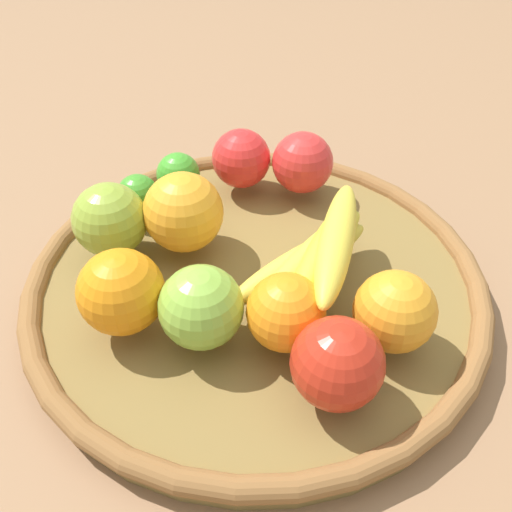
{
  "coord_description": "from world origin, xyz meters",
  "views": [
    {
      "loc": [
        0.36,
        -0.21,
        0.43
      ],
      "look_at": [
        0.0,
        0.0,
        0.05
      ],
      "focal_mm": 39.86,
      "sensor_mm": 36.0,
      "label": 1
    }
  ],
  "objects_px": {
    "apple_4": "(241,159)",
    "apple_2": "(110,220)",
    "lime_0": "(138,195)",
    "orange_3": "(286,312)",
    "banana_bunch": "(318,253)",
    "apple_1": "(303,163)",
    "apple_3": "(201,307)",
    "orange_0": "(395,311)",
    "lime_1": "(178,174)",
    "apple_0": "(337,363)",
    "orange_1": "(121,292)",
    "orange_2": "(183,212)"
  },
  "relations": [
    {
      "from": "lime_0",
      "to": "orange_3",
      "type": "bearing_deg",
      "value": 9.89
    },
    {
      "from": "lime_0",
      "to": "orange_2",
      "type": "xyz_separation_m",
      "value": [
        0.08,
        0.02,
        0.02
      ]
    },
    {
      "from": "apple_3",
      "to": "apple_4",
      "type": "relative_size",
      "value": 1.07
    },
    {
      "from": "lime_0",
      "to": "orange_3",
      "type": "distance_m",
      "value": 0.25
    },
    {
      "from": "apple_4",
      "to": "orange_3",
      "type": "xyz_separation_m",
      "value": [
        0.23,
        -0.09,
        -0.0
      ]
    },
    {
      "from": "lime_0",
      "to": "orange_0",
      "type": "relative_size",
      "value": 0.64
    },
    {
      "from": "lime_1",
      "to": "orange_0",
      "type": "bearing_deg",
      "value": 12.67
    },
    {
      "from": "banana_bunch",
      "to": "apple_4",
      "type": "height_order",
      "value": "banana_bunch"
    },
    {
      "from": "orange_2",
      "to": "banana_bunch",
      "type": "distance_m",
      "value": 0.15
    },
    {
      "from": "apple_1",
      "to": "orange_1",
      "type": "xyz_separation_m",
      "value": [
        0.1,
        -0.26,
        0.0
      ]
    },
    {
      "from": "orange_1",
      "to": "lime_1",
      "type": "bearing_deg",
      "value": 142.31
    },
    {
      "from": "apple_0",
      "to": "apple_1",
      "type": "bearing_deg",
      "value": 151.73
    },
    {
      "from": "apple_2",
      "to": "orange_3",
      "type": "xyz_separation_m",
      "value": [
        0.19,
        0.09,
        -0.0
      ]
    },
    {
      "from": "apple_4",
      "to": "apple_2",
      "type": "bearing_deg",
      "value": -77.18
    },
    {
      "from": "apple_1",
      "to": "apple_4",
      "type": "distance_m",
      "value": 0.07
    },
    {
      "from": "banana_bunch",
      "to": "orange_3",
      "type": "distance_m",
      "value": 0.08
    },
    {
      "from": "apple_0",
      "to": "orange_3",
      "type": "xyz_separation_m",
      "value": [
        -0.07,
        -0.0,
        -0.0
      ]
    },
    {
      "from": "lime_0",
      "to": "banana_bunch",
      "type": "height_order",
      "value": "banana_bunch"
    },
    {
      "from": "apple_3",
      "to": "lime_1",
      "type": "relative_size",
      "value": 1.47
    },
    {
      "from": "apple_0",
      "to": "lime_1",
      "type": "xyz_separation_m",
      "value": [
        -0.32,
        0.01,
        -0.01
      ]
    },
    {
      "from": "apple_4",
      "to": "orange_1",
      "type": "height_order",
      "value": "orange_1"
    },
    {
      "from": "apple_0",
      "to": "orange_0",
      "type": "height_order",
      "value": "apple_0"
    },
    {
      "from": "apple_2",
      "to": "orange_0",
      "type": "height_order",
      "value": "apple_2"
    },
    {
      "from": "apple_3",
      "to": "lime_1",
      "type": "bearing_deg",
      "value": 160.98
    },
    {
      "from": "apple_4",
      "to": "apple_2",
      "type": "xyz_separation_m",
      "value": [
        0.04,
        -0.17,
        0.0
      ]
    },
    {
      "from": "lime_0",
      "to": "orange_3",
      "type": "xyz_separation_m",
      "value": [
        0.24,
        0.04,
        0.01
      ]
    },
    {
      "from": "apple_1",
      "to": "lime_0",
      "type": "bearing_deg",
      "value": -106.05
    },
    {
      "from": "orange_1",
      "to": "lime_1",
      "type": "distance_m",
      "value": 0.21
    },
    {
      "from": "banana_bunch",
      "to": "apple_2",
      "type": "xyz_separation_m",
      "value": [
        -0.15,
        -0.15,
        0.0
      ]
    },
    {
      "from": "apple_2",
      "to": "orange_3",
      "type": "bearing_deg",
      "value": 24.52
    },
    {
      "from": "apple_1",
      "to": "lime_1",
      "type": "bearing_deg",
      "value": -116.56
    },
    {
      "from": "apple_1",
      "to": "orange_3",
      "type": "xyz_separation_m",
      "value": [
        0.19,
        -0.14,
        -0.0
      ]
    },
    {
      "from": "apple_3",
      "to": "apple_2",
      "type": "relative_size",
      "value": 0.97
    },
    {
      "from": "banana_bunch",
      "to": "lime_1",
      "type": "xyz_separation_m",
      "value": [
        -0.21,
        -0.05,
        -0.01
      ]
    },
    {
      "from": "orange_3",
      "to": "apple_0",
      "type": "bearing_deg",
      "value": 3.62
    },
    {
      "from": "apple_0",
      "to": "orange_1",
      "type": "relative_size",
      "value": 0.96
    },
    {
      "from": "apple_3",
      "to": "orange_3",
      "type": "relative_size",
      "value": 1.07
    },
    {
      "from": "orange_2",
      "to": "orange_1",
      "type": "height_order",
      "value": "orange_2"
    },
    {
      "from": "apple_3",
      "to": "apple_1",
      "type": "relative_size",
      "value": 1.04
    },
    {
      "from": "lime_0",
      "to": "lime_1",
      "type": "height_order",
      "value": "lime_1"
    },
    {
      "from": "apple_1",
      "to": "apple_2",
      "type": "height_order",
      "value": "apple_2"
    },
    {
      "from": "apple_1",
      "to": "orange_0",
      "type": "bearing_deg",
      "value": -14.78
    },
    {
      "from": "lime_0",
      "to": "apple_0",
      "type": "bearing_deg",
      "value": 8.53
    },
    {
      "from": "lime_1",
      "to": "orange_3",
      "type": "xyz_separation_m",
      "value": [
        0.25,
        -0.01,
        0.01
      ]
    },
    {
      "from": "lime_0",
      "to": "apple_3",
      "type": "xyz_separation_m",
      "value": [
        0.2,
        -0.02,
        0.01
      ]
    },
    {
      "from": "apple_2",
      "to": "lime_0",
      "type": "bearing_deg",
      "value": 135.87
    },
    {
      "from": "apple_3",
      "to": "banana_bunch",
      "type": "bearing_deg",
      "value": 93.45
    },
    {
      "from": "apple_4",
      "to": "apple_2",
      "type": "relative_size",
      "value": 0.91
    },
    {
      "from": "apple_0",
      "to": "lime_1",
      "type": "distance_m",
      "value": 0.32
    },
    {
      "from": "orange_2",
      "to": "apple_3",
      "type": "relative_size",
      "value": 1.11
    }
  ]
}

